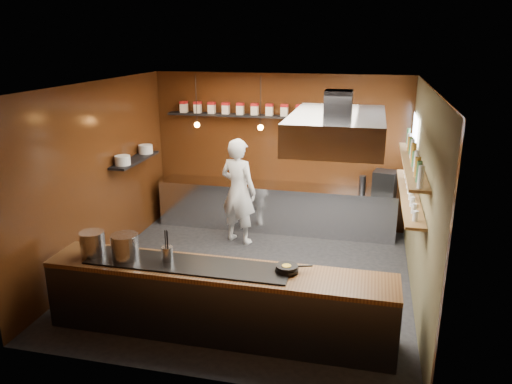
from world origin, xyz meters
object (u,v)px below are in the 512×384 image
(stockpot_small, at_px, (125,247))
(espresso_machine, at_px, (385,182))
(stockpot_large, at_px, (92,243))
(chef, at_px, (238,191))
(extractor_hood, at_px, (337,129))

(stockpot_small, distance_m, espresso_machine, 5.02)
(stockpot_large, bearing_deg, stockpot_small, -2.69)
(stockpot_small, height_order, chef, chef)
(extractor_hood, relative_size, espresso_machine, 4.98)
(espresso_machine, distance_m, chef, 2.70)
(extractor_hood, xyz_separation_m, chef, (-1.84, 1.79, -1.53))
(stockpot_large, relative_size, espresso_machine, 0.80)
(stockpot_small, bearing_deg, chef, 77.42)
(extractor_hood, distance_m, espresso_machine, 3.03)
(stockpot_small, relative_size, espresso_machine, 0.87)
(extractor_hood, relative_size, stockpot_small, 5.73)
(stockpot_small, xyz_separation_m, espresso_machine, (3.26, 3.82, -0.00))
(stockpot_large, height_order, chef, chef)
(chef, bearing_deg, stockpot_large, 87.83)
(espresso_machine, bearing_deg, stockpot_large, -123.53)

